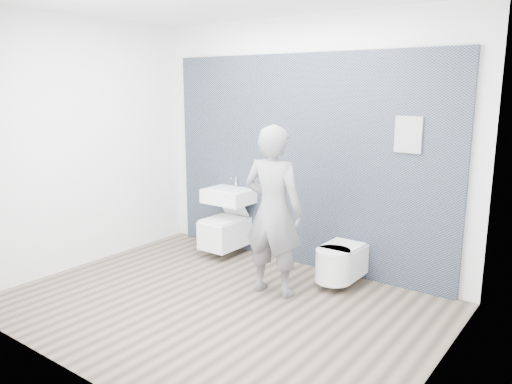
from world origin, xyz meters
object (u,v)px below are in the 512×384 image
Objects in this scene: washbasin at (228,196)px; visitor at (273,211)px; toilet_rounded at (339,262)px; toilet_square at (225,231)px.

washbasin is 0.33× the size of visitor.
visitor is (1.13, -0.68, 0.11)m from washbasin.
toilet_rounded is 0.94m from visitor.
toilet_square is 0.42× the size of visitor.
visitor is at bearing -28.07° from toilet_square.
toilet_square reaches higher than toilet_rounded.
washbasin is 0.89× the size of toilet_rounded.
visitor reaches higher than washbasin.
toilet_square is at bearing -90.00° from washbasin.
visitor reaches higher than toilet_rounded.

